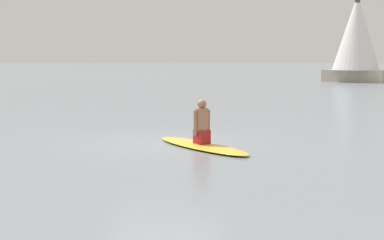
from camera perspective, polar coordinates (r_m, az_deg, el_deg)
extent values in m
plane|color=gray|center=(13.01, -2.67, -2.31)|extent=(400.00, 400.00, 0.00)
ellipsoid|color=gold|center=(12.40, 0.97, -2.53)|extent=(3.02, 2.38, 0.08)
cube|color=#A51E23|center=(12.38, 0.97, -1.66)|extent=(0.40, 0.39, 0.29)
cylinder|color=#9E7051|center=(12.33, 0.97, 0.05)|extent=(0.38, 0.38, 0.49)
sphere|color=#9E7051|center=(12.30, 0.98, 1.59)|extent=(0.20, 0.20, 0.20)
cylinder|color=#9E7051|center=(12.43, 1.61, -0.20)|extent=(0.11, 0.11, 0.54)
cylinder|color=#9E7051|center=(12.25, 0.33, -0.29)|extent=(0.11, 0.11, 0.54)
cube|color=#B2A893|center=(47.89, 15.74, 4.18)|extent=(4.77, 4.89, 0.95)
cylinder|color=#4C4238|center=(47.93, 15.87, 8.77)|extent=(0.42, 0.42, 6.73)
cone|color=white|center=(47.91, 15.86, 8.29)|extent=(5.20, 5.20, 5.92)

